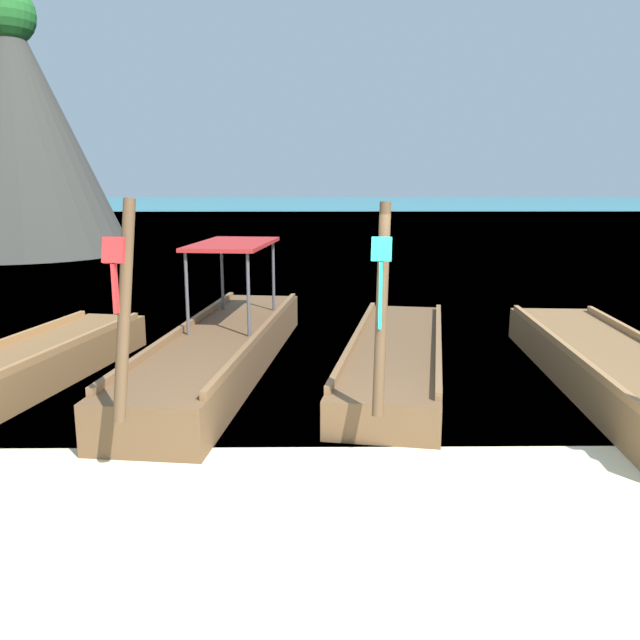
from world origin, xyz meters
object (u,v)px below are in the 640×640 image
(longtail_boat_red_ribbon, at_px, (222,348))
(longtail_boat_orange_ribbon, at_px, (611,369))
(longtail_boat_turquoise_ribbon, at_px, (396,356))
(karst_rock, at_px, (12,131))

(longtail_boat_red_ribbon, xyz_separation_m, longtail_boat_orange_ribbon, (5.52, -1.01, -0.07))
(longtail_boat_red_ribbon, distance_m, longtail_boat_turquoise_ribbon, 2.65)
(longtail_boat_turquoise_ribbon, bearing_deg, karst_rock, 126.99)
(longtail_boat_red_ribbon, relative_size, karst_rock, 0.71)
(longtail_boat_red_ribbon, bearing_deg, longtail_boat_orange_ribbon, -10.34)
(longtail_boat_orange_ribbon, bearing_deg, longtail_boat_red_ribbon, 169.66)
(longtail_boat_orange_ribbon, xyz_separation_m, karst_rock, (-15.96, 18.22, 4.52))
(karst_rock, bearing_deg, longtail_boat_red_ribbon, -58.77)
(longtail_boat_turquoise_ribbon, height_order, longtail_boat_orange_ribbon, longtail_boat_turquoise_ribbon)
(longtail_boat_turquoise_ribbon, height_order, karst_rock, karst_rock)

